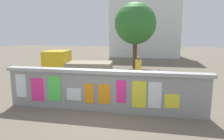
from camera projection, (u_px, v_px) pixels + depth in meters
name	position (u px, v px, depth m)	size (l,w,h in m)	color
ground	(129.00, 72.00, 15.31)	(60.00, 60.00, 0.00)	#6B6051
poster_wall	(103.00, 90.00, 7.45)	(7.44, 0.42, 1.51)	gray
auto_rickshaw_truck	(75.00, 68.00, 11.40)	(3.75, 1.89, 1.85)	black
motorcycle	(170.00, 78.00, 10.95)	(1.90, 0.56, 0.87)	black
bicycle_near	(113.00, 90.00, 8.96)	(1.65, 0.62, 0.95)	black
person_walking	(138.00, 68.00, 10.90)	(0.37, 0.37, 1.62)	purple
tree_roadside	(135.00, 24.00, 16.48)	(3.31, 3.31, 5.21)	brown
building_background	(145.00, 24.00, 25.06)	(8.32, 4.56, 7.75)	white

